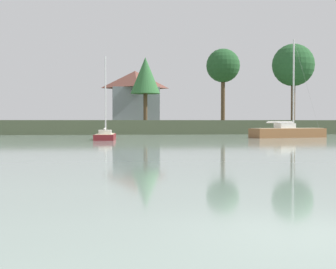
% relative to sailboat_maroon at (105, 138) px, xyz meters
% --- Properties ---
extents(ground_plane, '(524.37, 524.37, 0.00)m').
position_rel_sailboat_maroon_xyz_m(ground_plane, '(3.79, -44.15, -0.19)').
color(ground_plane, gray).
extents(far_shore_bank, '(235.97, 46.01, 2.06)m').
position_rel_sailboat_maroon_xyz_m(far_shore_bank, '(3.79, 41.66, 0.84)').
color(far_shore_bank, '#4C563D').
rests_on(far_shore_bank, ground).
extents(sailboat_maroon, '(2.29, 6.80, 9.03)m').
position_rel_sailboat_maroon_xyz_m(sailboat_maroon, '(0.00, 0.00, 0.00)').
color(sailboat_maroon, maroon).
rests_on(sailboat_maroon, ground).
extents(sailboat_wood, '(9.61, 4.93, 12.14)m').
position_rel_sailboat_maroon_xyz_m(sailboat_wood, '(21.03, 4.02, 0.09)').
color(sailboat_wood, brown).
rests_on(sailboat_wood, ground).
extents(shore_tree_left, '(6.37, 6.37, 13.57)m').
position_rel_sailboat_maroon_xyz_m(shore_tree_left, '(21.79, 41.15, 12.14)').
color(shore_tree_left, brown).
rests_on(shore_tree_left, far_shore_bank).
extents(shore_tree_right_mid, '(4.98, 4.98, 10.56)m').
position_rel_sailboat_maroon_xyz_m(shore_tree_right_mid, '(6.40, 31.80, 9.31)').
color(shore_tree_right_mid, brown).
rests_on(shore_tree_right_mid, far_shore_bank).
extents(shore_tree_center_left, '(6.89, 6.89, 12.48)m').
position_rel_sailboat_maroon_xyz_m(shore_tree_center_left, '(30.28, 27.06, 10.85)').
color(shore_tree_center_left, brown).
rests_on(shore_tree_center_left, far_shore_bank).
extents(cottage_near_water, '(8.96, 9.82, 9.15)m').
position_rel_sailboat_maroon_xyz_m(cottage_near_water, '(5.13, 40.83, 6.61)').
color(cottage_near_water, gray).
rests_on(cottage_near_water, far_shore_bank).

